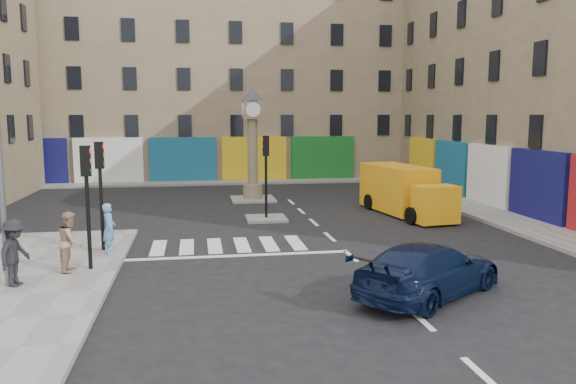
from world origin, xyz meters
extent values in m
plane|color=black|center=(0.00, 0.00, 0.00)|extent=(120.00, 120.00, 0.00)
cube|color=gray|center=(8.70, 10.00, 0.07)|extent=(2.60, 30.00, 0.15)
cube|color=gray|center=(-4.00, 22.20, 0.07)|extent=(32.00, 2.40, 0.15)
cube|color=gray|center=(-2.00, 8.00, 0.06)|extent=(1.80, 1.80, 0.12)
cube|color=gray|center=(-2.00, 14.00, 0.06)|extent=(2.40, 2.40, 0.12)
cube|color=gray|center=(-4.00, 28.00, 8.50)|extent=(32.00, 10.00, 17.00)
cylinder|color=black|center=(-8.30, 0.20, 1.55)|extent=(0.12, 0.12, 2.80)
cube|color=black|center=(-8.30, 0.20, 3.40)|extent=(0.28, 0.22, 0.90)
cylinder|color=black|center=(-8.30, 2.60, 1.55)|extent=(0.12, 0.12, 2.80)
cube|color=black|center=(-8.30, 2.60, 3.40)|extent=(0.28, 0.22, 0.90)
cylinder|color=black|center=(-2.00, 8.00, 1.52)|extent=(0.12, 0.12, 2.80)
cube|color=black|center=(-2.00, 8.00, 3.37)|extent=(0.28, 0.22, 0.90)
cylinder|color=#8B7D5B|center=(-2.00, 14.00, 0.52)|extent=(1.10, 1.10, 0.80)
cylinder|color=#8B7D5B|center=(-2.00, 14.00, 2.72)|extent=(0.56, 0.56, 3.60)
cube|color=#8B7D5B|center=(-2.00, 14.00, 5.02)|extent=(1.00, 1.00, 1.00)
cylinder|color=white|center=(-2.00, 13.48, 5.02)|extent=(0.80, 0.06, 0.80)
cone|color=#333338|center=(-2.00, 14.00, 5.87)|extent=(1.20, 1.20, 0.70)
imported|color=black|center=(0.88, -3.45, 0.71)|extent=(5.16, 4.46, 1.42)
cube|color=#F7A314|center=(4.61, 9.03, 1.19)|extent=(2.54, 4.81, 2.20)
cube|color=#F7A314|center=(5.09, 5.63, 0.91)|extent=(1.96, 1.39, 1.62)
cube|color=black|center=(5.10, 5.58, 1.29)|extent=(1.73, 1.08, 0.67)
cylinder|color=black|center=(4.09, 5.87, 0.38)|extent=(0.34, 0.79, 0.76)
cylinder|color=black|center=(5.98, 6.14, 0.38)|extent=(0.34, 0.79, 0.76)
cylinder|color=black|center=(3.50, 10.03, 0.38)|extent=(0.34, 0.79, 0.76)
cylinder|color=black|center=(5.39, 10.30, 0.38)|extent=(0.34, 0.79, 0.76)
imported|color=#5C9FD4|center=(-8.00, 2.07, 1.00)|extent=(0.45, 0.64, 1.69)
imported|color=tan|center=(-8.81, 0.05, 1.04)|extent=(0.69, 0.88, 1.78)
imported|color=black|center=(-9.97, -1.25, 1.06)|extent=(0.96, 1.31, 1.83)
camera|label=1|loc=(-5.10, -16.96, 4.74)|focal=35.00mm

